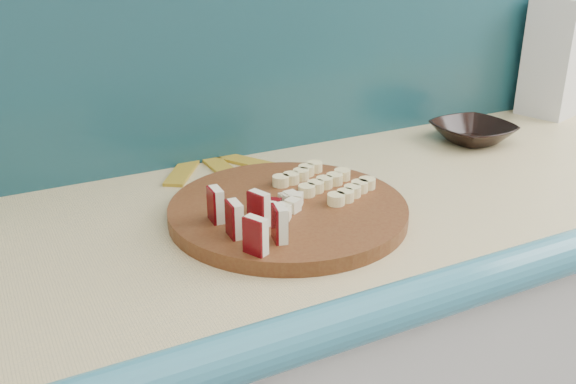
{
  "coord_description": "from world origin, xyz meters",
  "views": [
    {
      "loc": [
        -0.48,
        0.68,
        1.34
      ],
      "look_at": [
        -0.06,
        1.48,
        0.95
      ],
      "focal_mm": 40.0,
      "sensor_mm": 36.0,
      "label": 1
    }
  ],
  "objects": [
    {
      "name": "backsplash",
      "position": [
        0.1,
        1.79,
        1.16
      ],
      "size": [
        2.2,
        0.02,
        0.5
      ],
      "primitive_type": "cube",
      "color": "teal",
      "rests_on": "kitchen_counter"
    },
    {
      "name": "cutting_board",
      "position": [
        -0.06,
        1.48,
        0.92
      ],
      "size": [
        0.48,
        0.48,
        0.02
      ],
      "primitive_type": "cylinder",
      "rotation": [
        0.0,
        0.0,
        0.36
      ],
      "color": "#4C2210",
      "rests_on": "kitchen_counter"
    },
    {
      "name": "apple_wedges",
      "position": [
        -0.16,
        1.42,
        0.96
      ],
      "size": [
        0.08,
        0.15,
        0.05
      ],
      "color": "beige",
      "rests_on": "cutting_board"
    },
    {
      "name": "apple_chunks",
      "position": [
        -0.09,
        1.47,
        0.94
      ],
      "size": [
        0.06,
        0.07,
        0.02
      ],
      "color": "#F7EBC5",
      "rests_on": "cutting_board"
    },
    {
      "name": "banana_slices",
      "position": [
        0.02,
        1.52,
        0.94
      ],
      "size": [
        0.15,
        0.16,
        0.02
      ],
      "color": "#EEDB91",
      "rests_on": "cutting_board"
    },
    {
      "name": "brown_bowl",
      "position": [
        0.45,
        1.64,
        0.93
      ],
      "size": [
        0.16,
        0.16,
        0.04
      ],
      "primitive_type": "imported",
      "rotation": [
        0.0,
        0.0,
        0.03
      ],
      "color": "black",
      "rests_on": "kitchen_counter"
    },
    {
      "name": "flour_bag",
      "position": [
        0.77,
        1.72,
        1.04
      ],
      "size": [
        0.18,
        0.15,
        0.27
      ],
      "primitive_type": "cube",
      "rotation": [
        0.0,
        0.0,
        0.29
      ],
      "color": "silver",
      "rests_on": "kitchen_counter"
    },
    {
      "name": "banana_peel",
      "position": [
        -0.08,
        1.76,
        0.91
      ],
      "size": [
        0.23,
        0.19,
        0.01
      ],
      "rotation": [
        0.0,
        0.0,
        -0.16
      ],
      "color": "gold",
      "rests_on": "kitchen_counter"
    }
  ]
}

